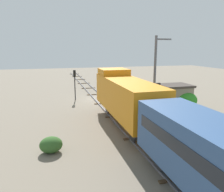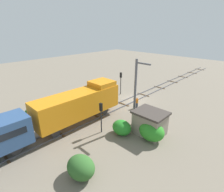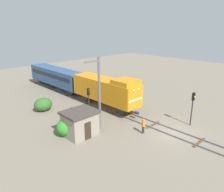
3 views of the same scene
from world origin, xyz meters
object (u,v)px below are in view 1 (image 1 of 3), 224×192
(catenary_mast, at_px, (155,71))
(relay_hut, at_px, (175,96))
(traffic_signal_mid, at_px, (158,94))
(locomotive, at_px, (125,95))
(worker_near_track, at_px, (121,94))
(traffic_signal_near, at_px, (75,79))

(catenary_mast, xyz_separation_m, relay_hut, (-2.44, 0.33, -2.94))
(traffic_signal_mid, relative_size, catenary_mast, 0.45)
(locomotive, relative_size, worker_near_track, 6.82)
(traffic_signal_mid, bearing_deg, relay_hut, -138.40)
(traffic_signal_mid, distance_m, relay_hut, 5.60)
(catenary_mast, distance_m, relay_hut, 3.84)
(traffic_signal_mid, bearing_deg, traffic_signal_near, -58.50)
(traffic_signal_mid, bearing_deg, worker_near_track, -82.99)
(locomotive, height_order, catenary_mast, catenary_mast)
(worker_near_track, bearing_deg, locomotive, -43.01)
(traffic_signal_mid, relative_size, relay_hut, 1.04)
(locomotive, height_order, relay_hut, locomotive)
(traffic_signal_near, height_order, traffic_signal_mid, traffic_signal_near)
(locomotive, bearing_deg, relay_hut, -151.88)
(locomotive, distance_m, traffic_signal_near, 11.59)
(locomotive, bearing_deg, traffic_signal_near, -73.97)
(traffic_signal_mid, xyz_separation_m, worker_near_track, (1.00, -8.13, -1.56))
(traffic_signal_near, distance_m, worker_near_track, 6.45)
(traffic_signal_mid, xyz_separation_m, relay_hut, (-4.10, -3.64, -1.16))
(worker_near_track, distance_m, relay_hut, 6.81)
(worker_near_track, bearing_deg, traffic_signal_near, -142.47)
(catenary_mast, bearing_deg, worker_near_track, -57.44)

